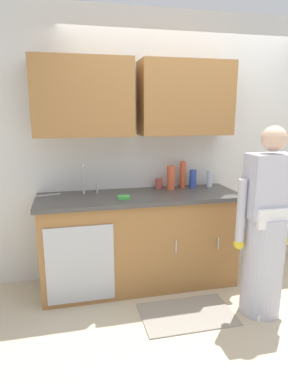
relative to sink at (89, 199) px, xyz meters
The scene contains 14 objects.
ground_plane 1.56m from the sink, 34.37° to the right, with size 9.00×9.00×0.00m, color beige.
kitchen_wall_with_uppers 1.09m from the sink, 17.82° to the left, with size 4.80×0.44×2.70m.
counter_cabinet 0.68m from the sink, ahead, with size 1.90×0.62×0.90m.
countertop 0.48m from the sink, ahead, with size 1.96×0.66×0.04m, color #474442.
sink is the anchor object (origin of this frame).
person_at_sink 1.61m from the sink, 27.79° to the right, with size 0.55×0.34×1.62m.
floor_mat 1.37m from the sink, 40.54° to the right, with size 0.80×0.50×0.01m, color gray.
bottle_water_short 1.12m from the sink, ahead, with size 0.07×0.07×0.19m, color #334CB2.
bottle_cleaner_spray 1.31m from the sink, ahead, with size 0.06×0.06×0.18m, color silver.
bottle_soap 1.03m from the sink, 11.65° to the left, with size 0.06×0.06×0.28m, color #E05933.
bottle_water_tall 0.87m from the sink, ahead, with size 0.08×0.08×0.25m, color #E05933.
cup_by_sink 0.77m from the sink, 15.27° to the left, with size 0.08×0.08×0.11m, color #B24C47.
knife_on_counter 0.42m from the sink, 155.97° to the left, with size 0.24×0.02×0.01m, color silver.
sponge 0.34m from the sink, 23.57° to the right, with size 0.11×0.07×0.03m, color #4CBF4C.
Camera 1 is at (-1.21, -2.37, 1.72)m, focal length 31.14 mm.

